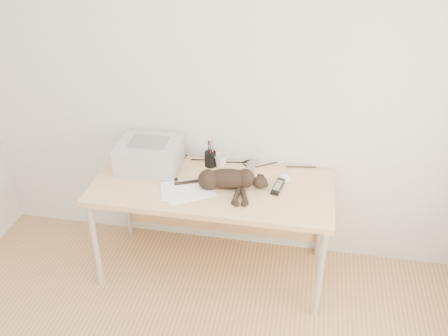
% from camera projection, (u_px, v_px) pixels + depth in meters
% --- Properties ---
extents(wall_back, '(3.50, 0.00, 3.50)m').
position_uv_depth(wall_back, '(222.00, 85.00, 3.32)').
color(wall_back, silver).
rests_on(wall_back, floor).
extents(desk, '(1.60, 0.70, 0.74)m').
position_uv_depth(desk, '(215.00, 194.00, 3.45)').
color(desk, '#DFBD82').
rests_on(desk, floor).
extents(printer, '(0.43, 0.37, 0.20)m').
position_uv_depth(printer, '(150.00, 154.00, 3.46)').
color(printer, '#B9B9BF').
rests_on(printer, desk).
extents(papers, '(0.40, 0.35, 0.01)m').
position_uv_depth(papers, '(187.00, 191.00, 3.24)').
color(papers, white).
rests_on(papers, desk).
extents(cat, '(0.62, 0.29, 0.14)m').
position_uv_depth(cat, '(225.00, 180.00, 3.24)').
color(cat, black).
rests_on(cat, desk).
extents(mug, '(0.14, 0.14, 0.09)m').
position_uv_depth(mug, '(221.00, 161.00, 3.49)').
color(mug, white).
rests_on(mug, desk).
extents(pen_cup, '(0.08, 0.08, 0.21)m').
position_uv_depth(pen_cup, '(210.00, 159.00, 3.49)').
color(pen_cup, black).
rests_on(pen_cup, desk).
extents(remote_grey, '(0.08, 0.20, 0.02)m').
position_uv_depth(remote_grey, '(251.00, 167.00, 3.48)').
color(remote_grey, slate).
rests_on(remote_grey, desk).
extents(remote_black, '(0.08, 0.19, 0.02)m').
position_uv_depth(remote_black, '(278.00, 187.00, 3.27)').
color(remote_black, black).
rests_on(remote_black, desk).
extents(mouse, '(0.11, 0.14, 0.04)m').
position_uv_depth(mouse, '(285.00, 176.00, 3.36)').
color(mouse, white).
rests_on(mouse, desk).
extents(cable_tangle, '(1.36, 0.09, 0.01)m').
position_uv_depth(cable_tangle, '(221.00, 161.00, 3.57)').
color(cable_tangle, black).
rests_on(cable_tangle, desk).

